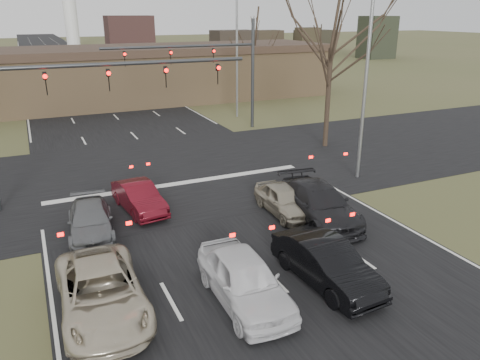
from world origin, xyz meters
The scene contains 17 objects.
ground centered at (0.00, 0.00, 0.00)m, with size 360.00×360.00×0.00m, color #494E29.
road_main centered at (0.00, 60.00, 0.01)m, with size 14.00×300.00×0.02m, color black.
road_cross centered at (0.00, 15.00, 0.01)m, with size 200.00×14.00×0.02m, color black.
building centered at (2.00, 38.00, 2.67)m, with size 42.40×10.40×5.30m.
mast_arm_near centered at (-5.23, 13.00, 5.07)m, with size 12.12×0.24×8.00m.
mast_arm_far centered at (6.18, 23.00, 5.02)m, with size 11.12×0.24×8.00m.
streetlight_right_near centered at (8.82, 10.00, 5.59)m, with size 2.34×0.25×10.00m.
streetlight_right_far centered at (9.32, 27.00, 5.59)m, with size 2.34×0.25×10.00m.
tree_right_near centered at (11.00, 16.00, 8.90)m, with size 6.90×6.90×11.50m.
tree_right_far centered at (15.00, 35.00, 6.96)m, with size 5.40×5.40×9.00m.
car_silver_suv centered at (-5.47, 3.27, 0.71)m, with size 2.36×5.12×1.42m, color beige.
car_white_sedan centered at (-1.43, 2.10, 0.77)m, with size 1.82×4.53×1.54m, color silver.
car_black_hatch centered at (1.43, 1.93, 0.73)m, with size 1.54×4.41×1.45m, color black.
car_charcoal_sedan centered at (4.00, 6.21, 0.76)m, with size 2.13×5.24×1.52m, color black.
car_grey_ahead centered at (-5.05, 8.77, 0.60)m, with size 1.69×4.16×1.21m, color slate.
car_red_ahead centered at (-2.74, 10.37, 0.64)m, with size 1.36×3.89×1.28m, color #510B14.
car_silver_ahead centered at (3.00, 7.43, 0.65)m, with size 1.52×3.79×1.29m, color #A79E87.
Camera 1 is at (-6.66, -9.06, 8.39)m, focal length 35.00 mm.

